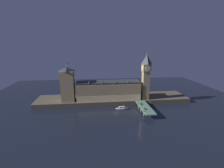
# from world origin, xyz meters

# --- Properties ---
(ground_plane) EXTENTS (400.00, 400.00, 0.00)m
(ground_plane) POSITION_xyz_m (0.00, 0.00, 0.00)
(ground_plane) COLOR black
(embankment) EXTENTS (220.00, 42.00, 6.48)m
(embankment) POSITION_xyz_m (0.00, 39.00, 3.24)
(embankment) COLOR #4C4438
(embankment) RESTS_ON ground_plane
(parliament_hall) EXTENTS (88.29, 23.25, 30.74)m
(parliament_hall) POSITION_xyz_m (-7.30, 31.96, 19.22)
(parliament_hall) COLOR #9E845B
(parliament_hall) RESTS_ON embankment
(clock_tower) EXTENTS (11.43, 11.54, 64.57)m
(clock_tower) POSITION_xyz_m (44.63, 26.13, 40.59)
(clock_tower) COLOR #9E845B
(clock_tower) RESTS_ON embankment
(victoria_tower) EXTENTS (17.31, 17.31, 52.83)m
(victoria_tower) POSITION_xyz_m (-63.09, 29.99, 29.99)
(victoria_tower) COLOR #9E845B
(victoria_tower) RESTS_ON embankment
(bridge) EXTENTS (12.89, 46.00, 6.81)m
(bridge) POSITION_xyz_m (35.31, -5.00, 4.72)
(bridge) COLOR slate
(bridge) RESTS_ON ground_plane
(car_northbound_lead) EXTENTS (1.88, 4.71, 1.45)m
(car_northbound_lead) POSITION_xyz_m (32.47, 4.35, 7.49)
(car_northbound_lead) COLOR #235633
(car_northbound_lead) RESTS_ON bridge
(car_northbound_trail) EXTENTS (1.86, 3.80, 1.48)m
(car_northbound_trail) POSITION_xyz_m (32.47, -12.86, 7.50)
(car_northbound_trail) COLOR #235633
(car_northbound_trail) RESTS_ON bridge
(pedestrian_near_rail) EXTENTS (0.38, 0.38, 1.59)m
(pedestrian_near_rail) POSITION_xyz_m (29.63, -19.18, 7.64)
(pedestrian_near_rail) COLOR black
(pedestrian_near_rail) RESTS_ON bridge
(pedestrian_mid_walk) EXTENTS (0.38, 0.38, 1.75)m
(pedestrian_mid_walk) POSITION_xyz_m (40.98, -4.00, 7.73)
(pedestrian_mid_walk) COLOR black
(pedestrian_mid_walk) RESTS_ON bridge
(pedestrian_far_rail) EXTENTS (0.38, 0.38, 1.63)m
(pedestrian_far_rail) POSITION_xyz_m (29.63, 6.17, 7.67)
(pedestrian_far_rail) COLOR black
(pedestrian_far_rail) RESTS_ON bridge
(street_lamp_near) EXTENTS (1.34, 0.60, 6.68)m
(street_lamp_near) POSITION_xyz_m (29.23, -19.72, 10.99)
(street_lamp_near) COLOR #2D3333
(street_lamp_near) RESTS_ON bridge
(street_lamp_mid) EXTENTS (1.34, 0.60, 6.30)m
(street_lamp_mid) POSITION_xyz_m (41.38, -5.00, 10.75)
(street_lamp_mid) COLOR #2D3333
(street_lamp_mid) RESTS_ON bridge
(street_lamp_far) EXTENTS (1.34, 0.60, 6.25)m
(street_lamp_far) POSITION_xyz_m (29.23, 9.72, 10.72)
(street_lamp_far) COLOR #2D3333
(street_lamp_far) RESTS_ON bridge
(boat_upstream) EXTENTS (16.79, 4.62, 3.99)m
(boat_upstream) POSITION_xyz_m (7.67, 6.42, 1.46)
(boat_upstream) COLOR white
(boat_upstream) RESTS_ON ground_plane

